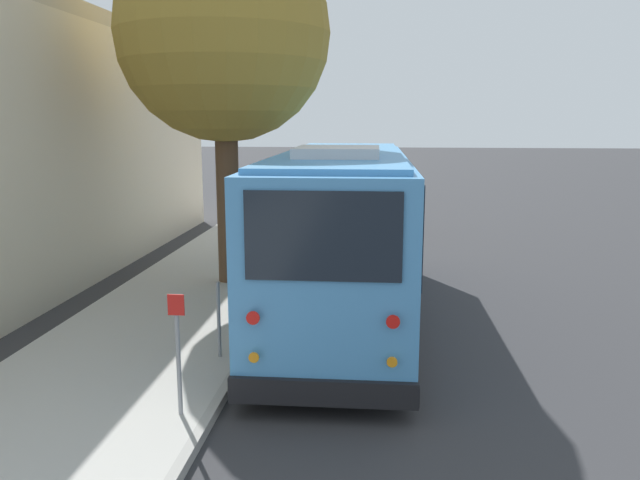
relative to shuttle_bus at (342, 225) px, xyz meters
The scene contains 12 objects.
ground_plane 2.20m from the shuttle_bus, ahead, with size 160.00×160.00×0.00m, color #333335.
sidewalk_slab 4.05m from the shuttle_bus, 72.71° to the left, with size 80.00×3.80×0.15m, color #B2AFA8.
curb_strip 2.59m from the shuttle_bus, 54.04° to the left, with size 80.00×0.14×0.15m, color #9D9A94.
shuttle_bus is the anchor object (origin of this frame).
parked_sedan_maroon 10.81m from the shuttle_bus, ahead, with size 4.62×2.06×1.26m.
parked_sedan_tan 18.12m from the shuttle_bus, ahead, with size 4.52×1.98×1.27m.
parked_sedan_white 23.64m from the shuttle_bus, ahead, with size 4.27×1.98×1.32m.
parked_sedan_blue 30.25m from the shuttle_bus, ahead, with size 4.44×1.75×1.30m.
street_tree 5.63m from the shuttle_bus, 53.40° to the left, with size 4.91×4.91×8.99m.
sign_post_near 5.42m from the shuttle_bus, 159.75° to the left, with size 0.06×0.22×1.66m.
sign_post_far 3.66m from the shuttle_bus, 147.89° to the left, with size 0.06×0.06×1.29m.
fire_hydrant 8.70m from the shuttle_bus, 12.24° to the left, with size 0.22×0.22×0.81m.
Camera 1 is at (-13.64, -0.80, 4.03)m, focal length 35.00 mm.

